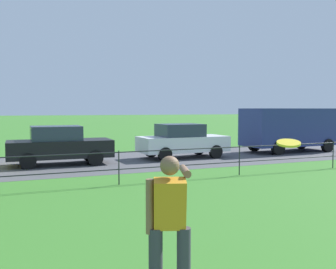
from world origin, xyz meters
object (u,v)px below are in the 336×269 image
(panel_van_far_left, at_px, (290,127))
(car_black_left, at_px, (59,145))
(person_thrower, at_px, (170,223))
(frisbee, at_px, (289,143))
(car_white_far_right, at_px, (182,141))

(panel_van_far_left, bearing_deg, car_black_left, -178.87)
(person_thrower, bearing_deg, frisbee, -17.54)
(person_thrower, bearing_deg, panel_van_far_left, 45.24)
(person_thrower, distance_m, car_black_left, 11.90)
(frisbee, relative_size, panel_van_far_left, 0.07)
(person_thrower, distance_m, frisbee, 1.65)
(person_thrower, xyz_separation_m, car_white_far_right, (5.80, 11.96, -0.13))
(person_thrower, height_order, car_white_far_right, person_thrower)
(frisbee, distance_m, panel_van_far_left, 16.50)
(frisbee, relative_size, car_black_left, 0.09)
(car_black_left, bearing_deg, person_thrower, -91.84)
(car_white_far_right, bearing_deg, frisbee, -109.93)
(car_black_left, xyz_separation_m, panel_van_far_left, (11.64, 0.23, 0.49))
(panel_van_far_left, bearing_deg, person_thrower, -134.76)
(frisbee, xyz_separation_m, car_white_far_right, (4.49, 12.38, -1.03))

